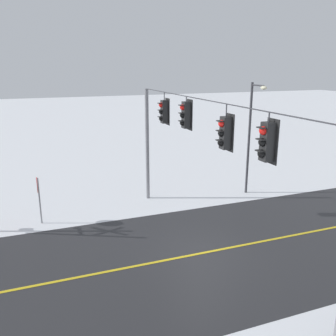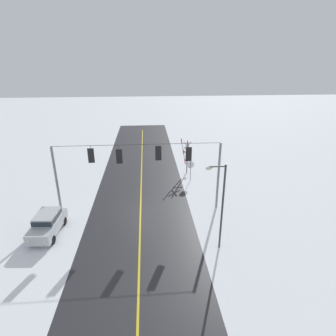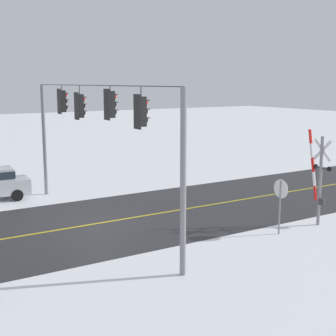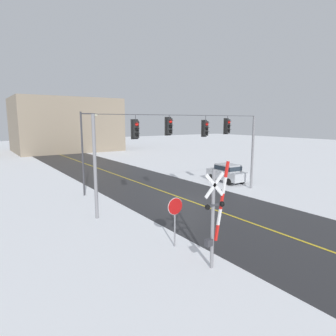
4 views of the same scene
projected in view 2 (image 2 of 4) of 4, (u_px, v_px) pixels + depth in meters
The scene contains 8 objects.
ground_plane at pixel (141, 210), 25.18m from camera, with size 160.00×160.00×0.00m, color white.
road_asphalt at pixel (139, 253), 19.62m from camera, with size 9.00×80.00×0.01m, color #28282B.
lane_centre_line at pixel (139, 253), 19.62m from camera, with size 0.14×72.00×0.01m, color gold.
signal_span at pixel (139, 164), 23.56m from camera, with size 14.20×0.47×6.22m.
stop_sign at pixel (191, 167), 30.46m from camera, with size 0.80×0.09×2.35m.
railroad_crossing at pixel (187, 155), 32.54m from camera, with size 1.28×0.31×4.26m.
parked_car_silver at pixel (48, 223), 21.50m from camera, with size 2.04×4.29×1.74m.
streetlamp_near at pixel (220, 200), 18.76m from camera, with size 1.39×0.28×6.50m.
Camera 2 is at (-0.75, 22.10, 12.87)m, focal length 29.59 mm.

